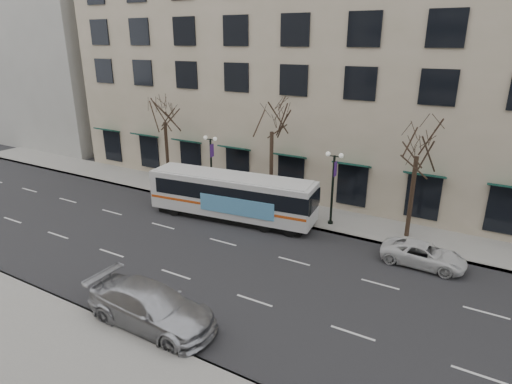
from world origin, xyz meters
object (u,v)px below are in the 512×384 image
Objects in this scene: lamp_post_right at (333,185)px; tree_far_right at (419,141)px; tree_far_left at (164,110)px; white_pickup at (423,255)px; city_bus at (233,195)px; silver_car at (151,306)px; tree_far_mid at (272,118)px; lamp_post_left at (211,165)px.

tree_far_right is at bearing 6.85° from lamp_post_right.
tree_far_left reaches higher than white_pickup.
white_pickup is (6.53, -2.59, -2.30)m from lamp_post_right.
tree_far_left is 1.80× the size of white_pickup.
tree_far_left is 0.68× the size of city_bus.
tree_far_left is at bearing 38.77° from silver_car.
city_bus reaches higher than white_pickup.
tree_far_mid reaches higher than lamp_post_right.
lamp_post_left is at bearing -173.15° from tree_far_mid.
lamp_post_left is 0.82× the size of silver_car.
white_pickup is at bearing -15.47° from tree_far_mid.
tree_far_right is 1.55× the size of lamp_post_right.
white_pickup is at bearing -8.92° from lamp_post_left.
tree_far_left is 20.00m from silver_car.
tree_far_right reaches higher than lamp_post_right.
lamp_post_right is at bearing 0.00° from lamp_post_left.
tree_far_mid is 10.01m from tree_far_right.
tree_far_right reaches higher than lamp_post_left.
tree_far_mid reaches higher than silver_car.
lamp_post_right is at bearing 69.04° from white_pickup.
tree_far_right is 12.74m from city_bus.
tree_far_left is 1.03× the size of tree_far_right.
tree_far_left is at bearing 173.17° from lamp_post_left.
city_bus reaches higher than silver_car.
tree_far_right reaches higher than city_bus.
tree_far_left reaches higher than tree_far_right.
lamp_post_left is 1.13× the size of white_pickup.
tree_far_mid is at bearing 7.58° from silver_car.
tree_far_left is 10.28m from city_bus.
silver_car is at bearing -51.48° from tree_far_left.
tree_far_right is 17.89m from silver_car.
white_pickup is (16.53, -2.59, -2.30)m from lamp_post_left.
city_bus is (3.51, -2.39, -1.16)m from lamp_post_left.
tree_far_mid is 6.41m from lamp_post_right.
silver_car is at bearing -82.67° from tree_far_mid.
white_pickup is (9.61, 11.79, -0.28)m from silver_car.
tree_far_right is (10.00, -0.00, -0.48)m from tree_far_mid.
tree_far_mid reaches higher than tree_far_right.
tree_far_right is 0.66× the size of city_bus.
lamp_post_right is at bearing -173.15° from tree_far_right.
tree_far_left reaches higher than lamp_post_right.
silver_car is at bearing -118.32° from tree_far_right.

